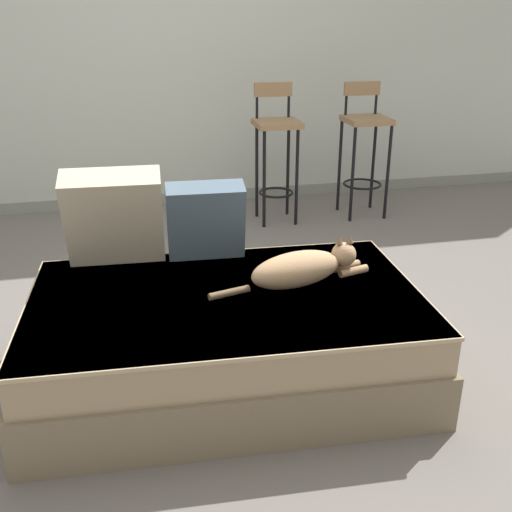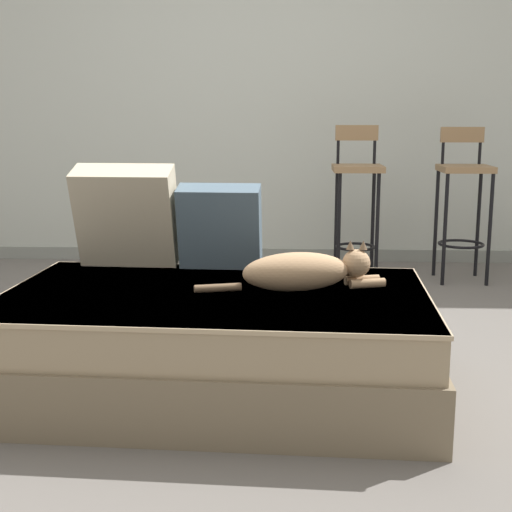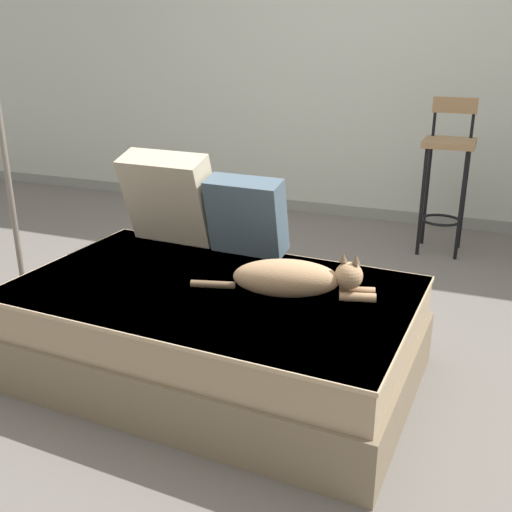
# 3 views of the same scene
# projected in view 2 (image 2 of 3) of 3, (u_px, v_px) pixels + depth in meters

# --- Properties ---
(ground_plane) EXTENTS (16.00, 16.00, 0.00)m
(ground_plane) POSITION_uv_depth(u_px,v_px,m) (226.00, 358.00, 3.21)
(ground_plane) COLOR #66605B
(ground_plane) RESTS_ON ground
(wall_back_panel) EXTENTS (8.00, 0.10, 2.60)m
(wall_back_panel) POSITION_uv_depth(u_px,v_px,m) (250.00, 83.00, 5.16)
(wall_back_panel) COLOR #B7BCB2
(wall_back_panel) RESTS_ON ground
(wall_baseboard_trim) EXTENTS (8.00, 0.02, 0.09)m
(wall_baseboard_trim) POSITION_uv_depth(u_px,v_px,m) (250.00, 254.00, 5.35)
(wall_baseboard_trim) COLOR gray
(wall_baseboard_trim) RESTS_ON ground
(couch) EXTENTS (1.70, 1.10, 0.41)m
(couch) POSITION_uv_depth(u_px,v_px,m) (216.00, 341.00, 2.77)
(couch) COLOR #766750
(couch) RESTS_ON ground
(throw_pillow_corner) EXTENTS (0.44, 0.30, 0.46)m
(throw_pillow_corner) POSITION_uv_depth(u_px,v_px,m) (127.00, 216.00, 3.13)
(throw_pillow_corner) COLOR beige
(throw_pillow_corner) RESTS_ON couch
(throw_pillow_middle) EXTENTS (0.37, 0.22, 0.37)m
(throw_pillow_middle) POSITION_uv_depth(u_px,v_px,m) (220.00, 226.00, 3.10)
(throw_pillow_middle) COLOR #4C6070
(throw_pillow_middle) RESTS_ON couch
(cat) EXTENTS (0.74, 0.27, 0.19)m
(cat) POSITION_uv_depth(u_px,v_px,m) (304.00, 271.00, 2.74)
(cat) COLOR tan
(cat) RESTS_ON couch
(bar_stool_near_window) EXTENTS (0.32, 0.32, 1.01)m
(bar_stool_near_window) POSITION_uv_depth(u_px,v_px,m) (357.00, 188.00, 4.64)
(bar_stool_near_window) COLOR black
(bar_stool_near_window) RESTS_ON ground
(bar_stool_by_doorway) EXTENTS (0.32, 0.32, 1.00)m
(bar_stool_by_doorway) POSITION_uv_depth(u_px,v_px,m) (463.00, 191.00, 4.61)
(bar_stool_by_doorway) COLOR black
(bar_stool_by_doorway) RESTS_ON ground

